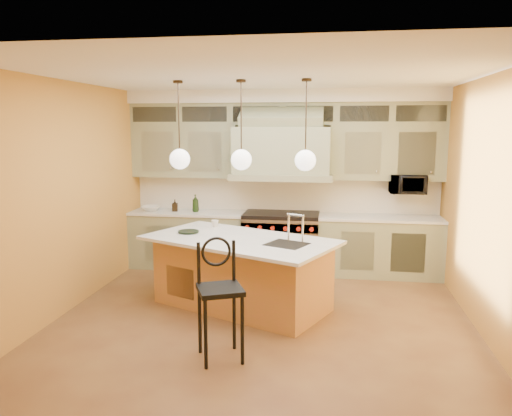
% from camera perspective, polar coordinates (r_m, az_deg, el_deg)
% --- Properties ---
extents(floor, '(5.00, 5.00, 0.00)m').
position_cam_1_polar(floor, '(6.22, 0.76, -12.73)').
color(floor, brown).
rests_on(floor, ground).
extents(ceiling, '(5.00, 5.00, 0.00)m').
position_cam_1_polar(ceiling, '(5.79, 0.82, 14.93)').
color(ceiling, white).
rests_on(ceiling, wall_back).
extents(wall_back, '(5.00, 0.00, 5.00)m').
position_cam_1_polar(wall_back, '(8.29, 3.21, 3.19)').
color(wall_back, '#C18635').
rests_on(wall_back, ground).
extents(wall_front, '(5.00, 0.00, 5.00)m').
position_cam_1_polar(wall_front, '(3.42, -5.12, -5.69)').
color(wall_front, '#C18635').
rests_on(wall_front, ground).
extents(wall_left, '(0.00, 5.00, 5.00)m').
position_cam_1_polar(wall_left, '(6.65, -21.06, 1.06)').
color(wall_left, '#C18635').
rests_on(wall_left, ground).
extents(wall_right, '(0.00, 5.00, 5.00)m').
position_cam_1_polar(wall_right, '(6.02, 25.08, -0.01)').
color(wall_right, '#C18635').
rests_on(wall_right, ground).
extents(back_cabinetry, '(5.00, 0.77, 2.90)m').
position_cam_1_polar(back_cabinetry, '(8.03, 3.02, 2.84)').
color(back_cabinetry, gray).
rests_on(back_cabinetry, floor).
extents(range, '(1.20, 0.74, 0.96)m').
position_cam_1_polar(range, '(8.10, 2.90, -3.87)').
color(range, silver).
rests_on(range, floor).
extents(kitchen_island, '(2.71, 2.16, 1.35)m').
position_cam_1_polar(kitchen_island, '(6.53, -1.60, -7.26)').
color(kitchen_island, '#AD803D').
rests_on(kitchen_island, floor).
extents(counter_stool, '(0.57, 0.57, 1.23)m').
position_cam_1_polar(counter_stool, '(5.08, -4.20, -9.44)').
color(counter_stool, black).
rests_on(counter_stool, floor).
extents(microwave, '(0.54, 0.37, 0.30)m').
position_cam_1_polar(microwave, '(8.09, 16.93, 2.64)').
color(microwave, black).
rests_on(microwave, back_cabinetry).
extents(oil_bottle_a, '(0.12, 0.12, 0.29)m').
position_cam_1_polar(oil_bottle_a, '(8.27, -6.93, 0.55)').
color(oil_bottle_a, black).
rests_on(oil_bottle_a, back_cabinetry).
extents(oil_bottle_b, '(0.10, 0.11, 0.20)m').
position_cam_1_polar(oil_bottle_b, '(8.37, -9.25, 0.30)').
color(oil_bottle_b, black).
rests_on(oil_bottle_b, back_cabinetry).
extents(fruit_bowl, '(0.35, 0.35, 0.08)m').
position_cam_1_polar(fruit_bowl, '(8.52, -11.86, -0.03)').
color(fruit_bowl, white).
rests_on(fruit_bowl, back_cabinetry).
extents(cup, '(0.11, 0.11, 0.10)m').
position_cam_1_polar(cup, '(7.12, -4.71, -1.77)').
color(cup, silver).
rests_on(cup, kitchen_island).
extents(pendant_left, '(0.26, 0.26, 1.11)m').
position_cam_1_polar(pendant_left, '(6.47, -8.71, 5.81)').
color(pendant_left, '#2D2319').
rests_on(pendant_left, ceiling).
extents(pendant_center, '(0.26, 0.26, 1.11)m').
position_cam_1_polar(pendant_center, '(6.27, -1.69, 5.80)').
color(pendant_center, '#2D2319').
rests_on(pendant_center, ceiling).
extents(pendant_right, '(0.26, 0.26, 1.11)m').
position_cam_1_polar(pendant_right, '(6.18, 5.66, 5.71)').
color(pendant_right, '#2D2319').
rests_on(pendant_right, ceiling).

